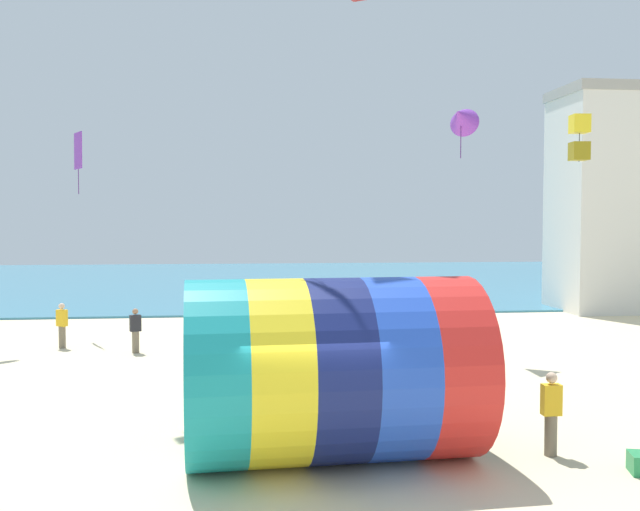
# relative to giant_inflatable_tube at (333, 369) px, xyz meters

# --- Properties ---
(ground_plane) EXTENTS (120.00, 120.00, 0.00)m
(ground_plane) POSITION_rel_giant_inflatable_tube_xyz_m (-0.48, -0.68, -1.73)
(ground_plane) COLOR beige
(sea) EXTENTS (120.00, 40.00, 0.10)m
(sea) POSITION_rel_giant_inflatable_tube_xyz_m (-0.48, 40.47, -1.68)
(sea) COLOR teal
(sea) RESTS_ON ground
(giant_inflatable_tube) EXTENTS (5.65, 3.78, 3.47)m
(giant_inflatable_tube) POSITION_rel_giant_inflatable_tube_xyz_m (0.00, 0.00, 0.00)
(giant_inflatable_tube) COLOR teal
(giant_inflatable_tube) RESTS_ON ground
(kite_handler) EXTENTS (0.36, 0.24, 1.63)m
(kite_handler) POSITION_rel_giant_inflatable_tube_xyz_m (4.22, -0.21, -0.91)
(kite_handler) COLOR #726651
(kite_handler) RESTS_ON ground
(kite_purple_delta) EXTENTS (1.51, 1.59, 2.00)m
(kite_purple_delta) POSITION_rel_giant_inflatable_tube_xyz_m (5.69, 10.41, 6.30)
(kite_purple_delta) COLOR purple
(kite_yellow_box) EXTENTS (0.63, 0.63, 1.66)m
(kite_yellow_box) POSITION_rel_giant_inflatable_tube_xyz_m (9.81, 10.24, 5.65)
(kite_yellow_box) COLOR yellow
(kite_purple_diamond) EXTENTS (0.52, 0.90, 2.47)m
(kite_purple_diamond) POSITION_rel_giant_inflatable_tube_xyz_m (-8.19, 16.26, 5.57)
(kite_purple_diamond) COLOR purple
(bystander_near_water) EXTENTS (0.42, 0.38, 1.61)m
(bystander_near_water) POSITION_rel_giant_inflatable_tube_xyz_m (-8.08, 12.80, -0.92)
(bystander_near_water) COLOR #726651
(bystander_near_water) RESTS_ON ground
(bystander_mid_beach) EXTENTS (0.42, 0.34, 1.53)m
(bystander_mid_beach) POSITION_rel_giant_inflatable_tube_xyz_m (-5.34, 11.58, -0.96)
(bystander_mid_beach) COLOR #726651
(bystander_mid_beach) RESTS_ON ground
(cooler_box) EXTENTS (0.48, 0.59, 0.36)m
(cooler_box) POSITION_rel_giant_inflatable_tube_xyz_m (5.41, -1.30, -1.55)
(cooler_box) COLOR #268C4C
(cooler_box) RESTS_ON ground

